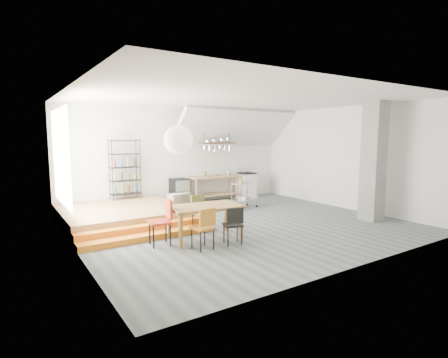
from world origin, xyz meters
TOP-DOWN VIEW (x-y plane):
  - floor at (0.00, 0.00)m, footprint 8.00×8.00m
  - wall_back at (0.00, 3.50)m, footprint 8.00×0.04m
  - wall_left at (-4.00, 0.00)m, footprint 0.04×7.00m
  - wall_right at (4.00, 0.00)m, footprint 0.04×7.00m
  - ceiling at (0.00, 0.00)m, footprint 8.00×7.00m
  - slope_ceiling at (1.80, 2.90)m, footprint 4.40×1.44m
  - window_pane at (-3.98, 1.50)m, footprint 0.02×2.50m
  - platform at (-2.50, 2.00)m, footprint 3.00×3.00m
  - step_lower at (-2.50, 0.05)m, footprint 3.00×0.35m
  - step_upper at (-2.50, 0.40)m, footprint 3.00×0.35m
  - concrete_column at (3.30, -1.50)m, footprint 0.50×0.50m
  - kitchen_counter at (1.10, 3.15)m, footprint 1.80×0.60m
  - stove at (2.50, 3.16)m, footprint 0.60×0.60m
  - pot_rack at (1.13, 2.92)m, footprint 1.20×0.50m
  - wire_shelving at (-2.00, 3.20)m, footprint 0.88×0.38m
  - microwave_shelf at (-1.40, 0.75)m, footprint 0.60×0.40m
  - paper_lantern at (-2.00, -0.52)m, footprint 0.60×0.60m
  - dining_table at (-1.40, -0.58)m, footprint 1.66×1.04m
  - chair_mustard at (-1.80, -1.26)m, footprint 0.43×0.43m
  - chair_black at (-1.14, -1.32)m, footprint 0.46×0.46m
  - chair_olive at (-1.15, 0.11)m, footprint 0.42×0.42m
  - chair_red at (-2.36, -0.49)m, footprint 0.50×0.50m
  - rolling_cart at (1.32, 1.66)m, footprint 0.90×0.63m
  - mini_fridge at (-0.21, 3.20)m, footprint 0.52×0.52m
  - microwave at (-1.40, 0.75)m, footprint 0.55×0.41m
  - bowl at (1.23, 3.10)m, footprint 0.20×0.20m

SIDE VIEW (x-z plane):
  - floor at x=0.00m, z-range 0.00..0.00m
  - step_lower at x=-2.50m, z-range 0.00..0.13m
  - step_upper at x=-2.50m, z-range 0.00..0.27m
  - platform at x=-2.50m, z-range 0.00..0.40m
  - mini_fridge at x=-0.21m, z-range 0.00..0.89m
  - stove at x=2.50m, z-range -0.11..1.07m
  - chair_black at x=-1.14m, z-range 0.08..0.90m
  - chair_olive at x=-1.15m, z-range 0.08..0.95m
  - chair_mustard at x=-1.80m, z-range 0.08..0.95m
  - rolling_cart at x=1.32m, z-range 0.12..0.94m
  - microwave_shelf at x=-1.40m, z-range 0.46..0.63m
  - chair_red at x=-2.36m, z-range 0.09..1.05m
  - kitchen_counter at x=1.10m, z-range 0.17..1.08m
  - dining_table at x=-1.40m, z-range 0.29..1.05m
  - microwave at x=-1.40m, z-range 0.56..0.85m
  - bowl at x=1.23m, z-range 0.91..0.96m
  - wire_shelving at x=-2.00m, z-range 0.43..2.23m
  - wall_back at x=0.00m, z-range 0.00..3.20m
  - wall_left at x=-4.00m, z-range 0.00..3.20m
  - wall_right at x=4.00m, z-range 0.00..3.20m
  - concrete_column at x=3.30m, z-range 0.00..3.20m
  - window_pane at x=-3.98m, z-range 0.70..2.90m
  - pot_rack at x=1.13m, z-range 1.26..2.69m
  - paper_lantern at x=-2.00m, z-range 1.90..2.50m
  - slope_ceiling at x=1.80m, z-range 1.89..3.21m
  - ceiling at x=0.00m, z-range 3.19..3.21m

